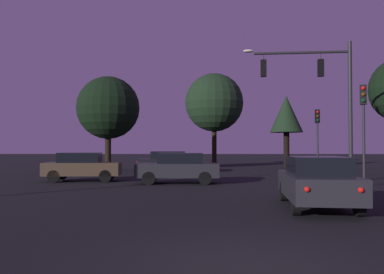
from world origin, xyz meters
The scene contains 11 objects.
ground_plane centered at (0.00, 24.50, 0.00)m, with size 168.00×168.00×0.00m, color black.
traffic_signal_mast_arm centered at (5.51, 14.90, 4.98)m, with size 5.58×0.66×7.31m.
traffic_light_corner_left centered at (6.66, 12.31, 3.28)m, with size 0.37×0.39×4.65m.
traffic_light_corner_right centered at (7.11, 21.07, 3.09)m, with size 0.33×0.37×4.36m.
car_nearside_lane centered at (2.71, 5.99, 0.80)m, with size 2.21×4.60×1.52m.
car_crossing_left centered at (-7.06, 15.09, 0.79)m, with size 4.13×2.09×1.52m.
car_crossing_right centered at (-1.88, 13.94, 0.79)m, with size 4.20×1.95×1.52m.
car_far_lane centered at (-3.03, 22.93, 0.80)m, with size 4.68×1.99×1.52m.
tree_behind_sign centered at (6.96, 30.19, 4.76)m, with size 2.95×2.95×6.52m.
tree_left_far centered at (0.58, 34.69, 6.38)m, with size 5.95×5.95×9.38m.
tree_center_horizon centered at (-7.83, 24.20, 4.82)m, with size 4.78×4.78×7.22m.
Camera 1 is at (-0.70, -5.94, 1.78)m, focal length 37.29 mm.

